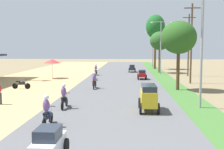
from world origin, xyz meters
TOP-DOWN VIEW (x-y plane):
  - parked_motorbike_fourth at (-9.36, 19.70)m, footprint 1.80×0.54m
  - vendor_umbrella at (-8.89, 29.04)m, footprint 2.20×2.20m
  - median_tree_nearest at (5.68, 19.96)m, footprint 3.30×3.30m
  - median_tree_second at (5.97, 38.12)m, footprint 3.20×3.20m
  - median_tree_third at (5.94, 45.94)m, footprint 3.50×3.50m
  - streetlamp_near at (5.80, 12.05)m, footprint 3.16×0.20m
  - streetlamp_mid at (5.80, 35.56)m, footprint 3.16×0.20m
  - streetlamp_far at (5.80, 49.35)m, footprint 3.16×0.20m
  - utility_pole_near at (8.03, 25.30)m, footprint 1.80×0.20m
  - utility_pole_far at (9.45, 33.49)m, footprint 1.80×0.20m
  - car_hatchback_white at (-1.79, 2.69)m, footprint 1.04×2.00m
  - car_van_yellow at (2.28, 10.78)m, footprint 1.19×2.41m
  - car_sedan_red at (2.72, 28.50)m, footprint 1.10×2.26m
  - car_sedan_charcoal at (1.60, 38.68)m, footprint 1.10×2.26m
  - motorbike_foreground_rider at (-3.10, 7.01)m, footprint 0.54×1.80m
  - motorbike_ahead_second at (-3.22, 11.30)m, footprint 0.54×1.80m
  - motorbike_ahead_third at (-2.30, 20.20)m, footprint 0.54×1.80m
  - motorbike_ahead_fourth at (-3.20, 27.15)m, footprint 0.54×1.80m
  - motorbike_ahead_fifth at (-3.67, 33.26)m, footprint 0.54×1.80m

SIDE VIEW (x-z plane):
  - parked_motorbike_fourth at x=-9.36m, z-range 0.08..1.02m
  - motorbike_ahead_fourth at x=-3.20m, z-range 0.10..1.04m
  - car_sedan_red at x=2.72m, z-range 0.15..1.34m
  - car_sedan_charcoal at x=1.60m, z-range 0.15..1.34m
  - car_hatchback_white at x=-1.79m, z-range 0.13..1.36m
  - motorbike_foreground_rider at x=-3.10m, z-range 0.03..1.69m
  - motorbike_ahead_second at x=-3.22m, z-range 0.03..1.69m
  - motorbike_ahead_third at x=-2.30m, z-range 0.03..1.69m
  - motorbike_ahead_fifth at x=-3.67m, z-range 0.03..1.69m
  - car_van_yellow at x=2.28m, z-range 0.19..1.86m
  - vendor_umbrella at x=-8.89m, z-range 1.05..3.57m
  - streetlamp_far at x=5.80m, z-range 0.64..7.84m
  - streetlamp_near at x=5.80m, z-range 0.65..8.25m
  - utility_pole_far at x=9.45m, z-range 0.19..8.91m
  - streetlamp_mid at x=5.80m, z-range 0.66..8.56m
  - utility_pole_near at x=8.03m, z-range 0.19..9.11m
  - median_tree_nearest at x=5.68m, z-range 1.73..8.23m
  - median_tree_second at x=5.97m, z-range 1.79..8.30m
  - median_tree_third at x=5.94m, z-range 2.77..12.81m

